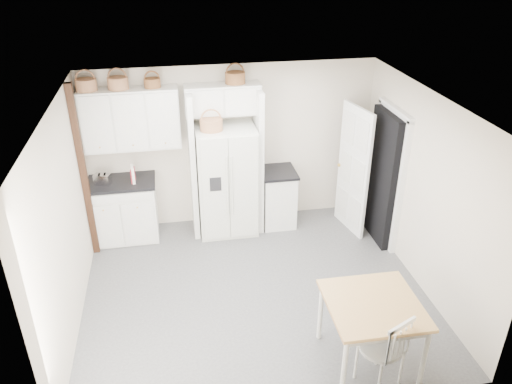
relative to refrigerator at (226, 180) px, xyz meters
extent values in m
plane|color=#424243|center=(0.15, -1.66, -0.87)|extent=(4.50, 4.50, 0.00)
plane|color=white|center=(0.15, -1.66, 1.73)|extent=(4.50, 4.50, 0.00)
plane|color=beige|center=(0.15, 0.34, 0.43)|extent=(4.50, 0.00, 4.50)
plane|color=beige|center=(-2.10, -1.66, 0.43)|extent=(0.00, 4.00, 4.00)
plane|color=beige|center=(2.40, -1.66, 0.43)|extent=(0.00, 4.00, 4.00)
cube|color=silver|center=(0.00, 0.00, 0.00)|extent=(0.90, 0.73, 1.75)
cube|color=white|center=(-1.62, 0.04, -0.40)|extent=(1.02, 0.64, 0.94)
cube|color=white|center=(0.83, 0.04, -0.42)|extent=(0.52, 0.62, 0.91)
cube|color=#A66735|center=(1.18, -3.11, -0.46)|extent=(1.00, 1.00, 0.82)
cube|color=white|center=(1.18, -3.41, -0.38)|extent=(0.62, 0.60, 0.99)
cube|color=black|center=(-1.62, 0.04, 0.09)|extent=(1.06, 0.69, 0.04)
cube|color=black|center=(0.83, 0.04, 0.05)|extent=(0.56, 0.66, 0.04)
cube|color=silver|center=(-1.85, -0.03, 0.19)|extent=(0.27, 0.21, 0.16)
cube|color=maroon|center=(-1.40, -0.04, 0.22)|extent=(0.06, 0.15, 0.23)
cube|color=white|center=(-1.40, -0.04, 0.24)|extent=(0.06, 0.18, 0.26)
cylinder|color=#9C623F|center=(-1.90, 0.17, 1.56)|extent=(0.29, 0.29, 0.17)
cylinder|color=#9C623F|center=(-1.47, 0.17, 1.56)|extent=(0.29, 0.29, 0.17)
cylinder|color=brown|center=(-0.99, 0.17, 1.54)|extent=(0.23, 0.23, 0.13)
cylinder|color=brown|center=(0.19, 0.17, 1.56)|extent=(0.29, 0.29, 0.17)
cylinder|color=#9C623F|center=(-0.21, -0.10, 0.96)|extent=(0.33, 0.33, 0.18)
cube|color=white|center=(-1.35, 0.17, 1.03)|extent=(1.40, 0.34, 0.90)
cube|color=white|center=(0.00, 0.17, 1.25)|extent=(1.12, 0.34, 0.45)
cube|color=white|center=(-0.51, 0.04, 0.28)|extent=(0.08, 0.60, 2.30)
cube|color=white|center=(0.51, 0.04, 0.28)|extent=(0.08, 0.60, 2.30)
cube|color=black|center=(-2.05, -0.31, 0.43)|extent=(0.09, 0.09, 2.60)
cube|color=black|center=(2.31, -0.66, 0.15)|extent=(0.18, 0.85, 2.05)
cube|color=white|center=(1.95, -0.32, 0.15)|extent=(0.21, 0.79, 2.05)
camera|label=1|loc=(-0.79, -6.96, 3.45)|focal=35.00mm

